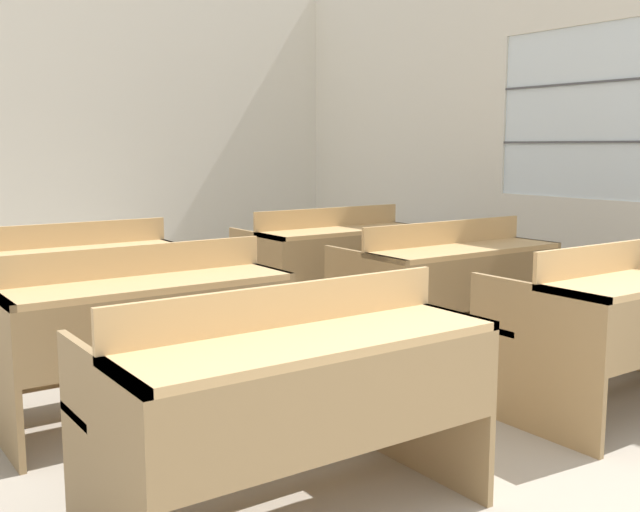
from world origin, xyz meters
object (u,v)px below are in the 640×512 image
(bench_third_left, at_px, (67,283))
(wastepaper_bin, at_px, (403,267))
(bench_second_right, at_px, (448,279))
(bench_front_left, at_px, (291,391))
(bench_front_right, at_px, (626,315))
(bench_third_right, at_px, (332,256))
(bench_second_left, at_px, (141,322))

(bench_third_left, distance_m, wastepaper_bin, 3.43)
(bench_third_left, bearing_deg, bench_second_right, -32.01)
(bench_front_left, height_order, bench_third_left, same)
(bench_second_right, bearing_deg, bench_front_right, -89.90)
(bench_second_right, height_order, bench_third_right, same)
(bench_front_right, relative_size, bench_second_right, 1.00)
(bench_front_right, relative_size, bench_third_left, 1.00)
(bench_front_right, height_order, bench_second_left, same)
(bench_second_right, bearing_deg, bench_third_left, 147.99)
(bench_front_left, distance_m, bench_third_left, 2.46)
(bench_front_right, bearing_deg, bench_second_left, 148.58)
(bench_front_right, relative_size, bench_second_left, 1.00)
(bench_front_left, bearing_deg, bench_third_left, 90.47)
(bench_third_left, bearing_deg, bench_second_left, -90.78)
(bench_front_right, relative_size, bench_third_right, 1.00)
(bench_front_right, xyz_separation_m, bench_second_right, (-0.00, 1.21, 0.00))
(bench_front_left, height_order, wastepaper_bin, bench_front_left)
(bench_front_left, bearing_deg, bench_third_right, 51.62)
(bench_front_right, xyz_separation_m, bench_third_right, (0.00, 2.44, 0.00))
(bench_front_right, height_order, bench_third_right, same)
(bench_front_left, relative_size, wastepaper_bin, 4.26)
(bench_third_left, relative_size, wastepaper_bin, 4.26)
(bench_front_left, height_order, bench_second_left, same)
(bench_second_right, relative_size, bench_third_left, 1.00)
(bench_front_left, distance_m, bench_third_right, 3.14)
(bench_second_right, height_order, wastepaper_bin, bench_second_right)
(bench_front_left, bearing_deg, bench_front_right, 0.64)
(bench_front_left, height_order, bench_third_right, same)
(bench_front_left, relative_size, bench_third_right, 1.00)
(bench_third_left, relative_size, bench_third_right, 1.00)
(bench_third_left, bearing_deg, bench_front_right, -51.07)
(bench_third_left, bearing_deg, bench_front_left, -89.53)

